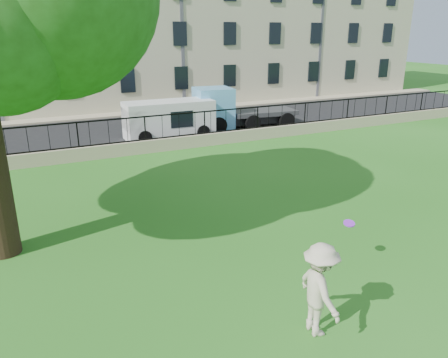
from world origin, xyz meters
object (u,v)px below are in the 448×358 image
blue_truck (243,107)px  man (320,290)px  frisbee (349,223)px  white_van (169,119)px

blue_truck → man: bearing=-107.3°
frisbee → white_van: 14.73m
frisbee → white_van: size_ratio=0.06×
white_van → blue_truck: 4.78m
white_van → blue_truck: bearing=7.4°
white_van → blue_truck: blue_truck is taller
man → frisbee: (2.08, 1.60, 0.26)m
frisbee → white_van: (0.70, 14.71, -0.21)m
man → blue_truck: blue_truck is taller
frisbee → blue_truck: blue_truck is taller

